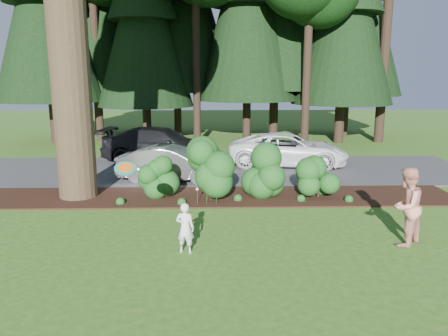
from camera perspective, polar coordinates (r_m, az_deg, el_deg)
name	(u,v)px	position (r m, az deg, el deg)	size (l,w,h in m)	color
ground	(217,232)	(11.56, -0.90, -8.30)	(80.00, 80.00, 0.00)	#285719
mulch_bed	(216,197)	(14.64, -1.03, -3.77)	(16.00, 2.50, 0.05)	black
driveway	(215,170)	(18.77, -1.14, -0.25)	(22.00, 6.00, 0.03)	#38383A
shrub_row	(239,175)	(14.36, 2.03, -0.86)	(6.53, 1.60, 1.61)	#164716
lily_cluster	(207,190)	(13.70, -2.27, -2.86)	(0.69, 0.09, 0.57)	#164716
car_silver_wagon	(171,163)	(16.84, -6.90, 0.61)	(1.41, 4.06, 1.34)	#AFAFB3
car_white_suv	(288,150)	(19.67, 8.40, 2.40)	(2.42, 5.24, 1.46)	white
car_dark_suv	(161,145)	(20.49, -8.17, 3.00)	(2.24, 5.52, 1.60)	black
child	(185,228)	(10.11, -5.11, -7.81)	(0.43, 0.28, 1.19)	silver
adult	(406,207)	(11.30, 22.70, -4.67)	(0.92, 0.72, 1.90)	red
frisbee	(125,168)	(10.10, -12.76, -0.03)	(0.52, 0.47, 0.28)	#178177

